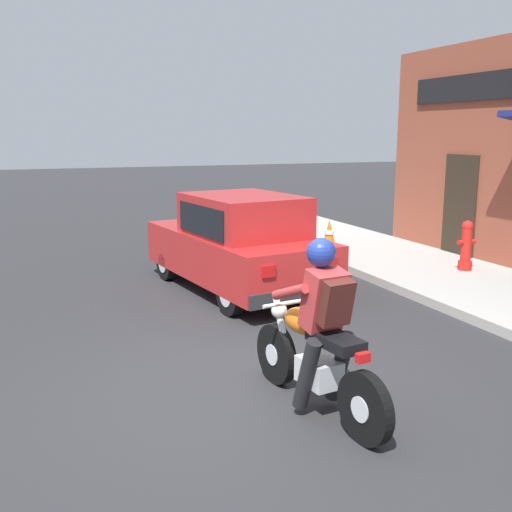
{
  "coord_description": "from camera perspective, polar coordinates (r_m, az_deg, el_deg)",
  "views": [
    {
      "loc": [
        -1.99,
        -5.2,
        2.52
      ],
      "look_at": [
        0.85,
        1.83,
        0.95
      ],
      "focal_mm": 42.0,
      "sensor_mm": 36.0,
      "label": 1
    }
  ],
  "objects": [
    {
      "name": "motorcycle_with_rider",
      "position": [
        5.47,
        5.93,
        -8.03
      ],
      "size": [
        0.63,
        2.02,
        1.62
      ],
      "color": "black",
      "rests_on": "ground"
    },
    {
      "name": "sidewalk_curb",
      "position": [
        10.95,
        17.35,
        -1.78
      ],
      "size": [
        2.6,
        22.0,
        0.14
      ],
      "primitive_type": "cube",
      "color": "#ADAAA3",
      "rests_on": "ground"
    },
    {
      "name": "ground_plane",
      "position": [
        6.11,
        -1.01,
        -12.65
      ],
      "size": [
        80.0,
        80.0,
        0.0
      ],
      "primitive_type": "plane",
      "color": "#2B2B2D"
    },
    {
      "name": "traffic_cone",
      "position": [
        12.59,
        6.97,
        2.05
      ],
      "size": [
        0.36,
        0.36,
        0.6
      ],
      "color": "black",
      "rests_on": "sidewalk_curb"
    },
    {
      "name": "fire_hydrant",
      "position": [
        11.11,
        19.38,
        0.92
      ],
      "size": [
        0.36,
        0.24,
        0.88
      ],
      "color": "red",
      "rests_on": "sidewalk_curb"
    },
    {
      "name": "car_hatchback",
      "position": [
        9.57,
        -1.74,
        1.13
      ],
      "size": [
        2.13,
        3.96,
        1.57
      ],
      "color": "black",
      "rests_on": "ground"
    }
  ]
}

